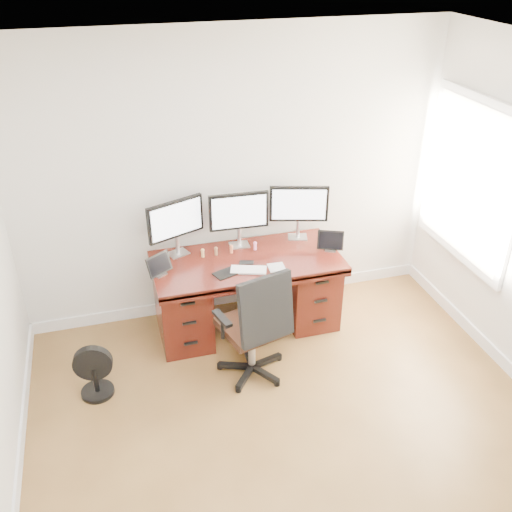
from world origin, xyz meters
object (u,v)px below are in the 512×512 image
object	(u,v)px
desk	(246,290)
keyboard	(249,270)
office_chair	(255,342)
monitor_center	(239,213)
floor_fan	(94,372)

from	to	relation	value
desk	keyboard	bearing A→B (deg)	-99.49
office_chair	keyboard	bearing A→B (deg)	65.56
desk	monitor_center	world-z (taller)	monitor_center
desk	monitor_center	distance (m)	0.72
monitor_center	office_chair	bearing A→B (deg)	-94.69
desk	keyboard	world-z (taller)	keyboard
monitor_center	keyboard	bearing A→B (deg)	-92.25
office_chair	floor_fan	bearing A→B (deg)	159.19
floor_fan	keyboard	distance (m)	1.53
office_chair	floor_fan	size ratio (longest dim) A/B	2.29
desk	office_chair	xyz separation A→B (m)	(-0.12, -0.71, -0.05)
office_chair	floor_fan	world-z (taller)	office_chair
floor_fan	keyboard	xyz separation A→B (m)	(1.39, 0.35, 0.53)
monitor_center	keyboard	size ratio (longest dim) A/B	1.77
office_chair	monitor_center	size ratio (longest dim) A/B	1.92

